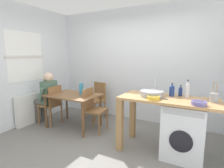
{
  "coord_description": "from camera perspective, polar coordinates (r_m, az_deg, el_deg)",
  "views": [
    {
      "loc": [
        1.55,
        -2.35,
        1.59
      ],
      "look_at": [
        0.04,
        0.45,
        1.07
      ],
      "focal_mm": 28.61,
      "sensor_mm": 36.0,
      "label": 1
    }
  ],
  "objects": [
    {
      "name": "ground_plane",
      "position": [
        3.23,
        -4.66,
        -20.23
      ],
      "size": [
        5.46,
        5.46,
        0.0
      ],
      "primitive_type": "plane",
      "color": "slate"
    },
    {
      "name": "wall_back",
      "position": [
        4.39,
        7.67,
        6.04
      ],
      "size": [
        4.6,
        0.1,
        2.7
      ],
      "primitive_type": "cube",
      "color": "silver",
      "rests_on": "ground_plane"
    },
    {
      "name": "wall_window_side",
      "position": [
        4.39,
        -29.26,
        4.98
      ],
      "size": [
        0.12,
        3.8,
        2.7
      ],
      "color": "silver",
      "rests_on": "ground_plane"
    },
    {
      "name": "radiator",
      "position": [
        4.62,
        -24.29,
        -7.17
      ],
      "size": [
        0.1,
        0.8,
        0.7
      ],
      "primitive_type": "cube",
      "color": "white",
      "rests_on": "ground_plane"
    },
    {
      "name": "dining_table",
      "position": [
        4.0,
        -12.28,
        -4.64
      ],
      "size": [
        1.1,
        0.76,
        0.74
      ],
      "color": "brown",
      "rests_on": "ground_plane"
    },
    {
      "name": "chair_person_seat",
      "position": [
        4.34,
        -18.59,
        -5.69
      ],
      "size": [
        0.41,
        0.41,
        0.9
      ],
      "rotation": [
        0.0,
        0.0,
        1.6
      ],
      "color": "olive",
      "rests_on": "ground_plane"
    },
    {
      "name": "chair_opposite",
      "position": [
        3.79,
        -6.24,
        -7.39
      ],
      "size": [
        0.42,
        0.42,
        0.9
      ],
      "rotation": [
        0.0,
        0.0,
        -1.51
      ],
      "color": "olive",
      "rests_on": "ground_plane"
    },
    {
      "name": "chair_spare_by_wall",
      "position": [
        4.57,
        -4.8,
        -4.48
      ],
      "size": [
        0.47,
        0.47,
        0.9
      ],
      "rotation": [
        0.0,
        0.0,
        2.94
      ],
      "color": "olive",
      "rests_on": "ground_plane"
    },
    {
      "name": "seated_person",
      "position": [
        4.41,
        -20.17,
        -3.34
      ],
      "size": [
        0.5,
        0.51,
        1.2
      ],
      "rotation": [
        0.0,
        0.0,
        1.6
      ],
      "color": "#595651",
      "rests_on": "ground_plane"
    },
    {
      "name": "kitchen_counter",
      "position": [
        3.04,
        13.36,
        -6.82
      ],
      "size": [
        1.5,
        0.68,
        0.92
      ],
      "color": "tan",
      "rests_on": "ground_plane"
    },
    {
      "name": "washing_machine",
      "position": [
        3.07,
        21.91,
        -13.65
      ],
      "size": [
        0.6,
        0.61,
        0.86
      ],
      "color": "silver",
      "rests_on": "ground_plane"
    },
    {
      "name": "sink_basin",
      "position": [
        3.01,
        12.55,
        -2.98
      ],
      "size": [
        0.38,
        0.38,
        0.09
      ],
      "primitive_type": "cylinder",
      "color": "#9EA0A5",
      "rests_on": "kitchen_counter"
    },
    {
      "name": "tap",
      "position": [
        3.16,
        13.51,
        -0.67
      ],
      "size": [
        0.02,
        0.02,
        0.28
      ],
      "primitive_type": "cylinder",
      "color": "#B2B2B7",
      "rests_on": "kitchen_counter"
    },
    {
      "name": "bottle_tall_green",
      "position": [
        3.08,
        18.58,
        -1.91
      ],
      "size": [
        0.08,
        0.08,
        0.22
      ],
      "color": "navy",
      "rests_on": "kitchen_counter"
    },
    {
      "name": "bottle_squat_brown",
      "position": [
        3.15,
        21.04,
        -2.14
      ],
      "size": [
        0.06,
        0.06,
        0.18
      ],
      "color": "navy",
      "rests_on": "kitchen_counter"
    },
    {
      "name": "bottle_clear_small",
      "position": [
        3.07,
        22.98,
        -1.65
      ],
      "size": [
        0.06,
        0.06,
        0.29
      ],
      "color": "silver",
      "rests_on": "kitchen_counter"
    },
    {
      "name": "mixing_bowl",
      "position": [
        2.8,
        13.11,
        -4.23
      ],
      "size": [
        0.19,
        0.19,
        0.05
      ],
      "color": "gold",
      "rests_on": "kitchen_counter"
    },
    {
      "name": "utensil_crock",
      "position": [
        2.95,
        29.81,
        -3.76
      ],
      "size": [
        0.11,
        0.11,
        0.3
      ],
      "color": "gray",
      "rests_on": "kitchen_counter"
    },
    {
      "name": "colander",
      "position": [
        2.69,
        26.03,
        -5.46
      ],
      "size": [
        0.2,
        0.2,
        0.06
      ],
      "color": "slate",
      "rests_on": "kitchen_counter"
    },
    {
      "name": "vase",
      "position": [
        3.94,
        -9.79,
        -1.52
      ],
      "size": [
        0.09,
        0.09,
        0.25
      ],
      "primitive_type": "cylinder",
      "color": "teal",
      "rests_on": "dining_table"
    },
    {
      "name": "scissors",
      "position": [
        2.87,
        16.07,
        -4.54
      ],
      "size": [
        0.15,
        0.06,
        0.01
      ],
      "color": "#B2B2B7",
      "rests_on": "kitchen_counter"
    }
  ]
}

